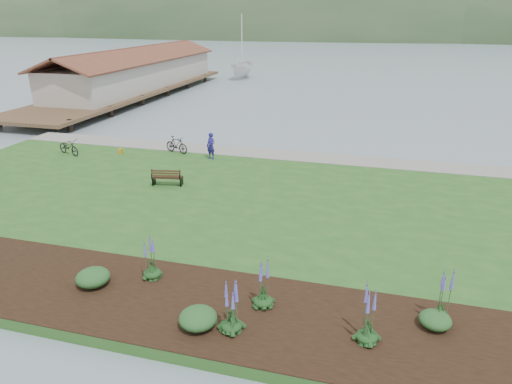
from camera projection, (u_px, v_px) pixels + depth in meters
The scene contains 20 objects.
ground at pixel (222, 197), 23.97m from camera, with size 600.00×600.00×0.00m, color gray.
lawn at pixel (208, 208), 22.10m from camera, with size 34.00×20.00×0.40m, color #25551E.
shoreline_path at pixel (257, 153), 30.01m from camera, with size 34.00×2.20×0.03m, color gray.
garden_bed at pixel (209, 307), 14.28m from camera, with size 24.00×4.40×0.04m, color black.
far_hillside at pixel (421, 39), 171.64m from camera, with size 580.00×80.00×38.00m, color #2D4929, non-canonical shape.
pier_pavilion at pixel (137, 72), 52.62m from camera, with size 8.00×36.00×5.40m.
park_bench at pixel (167, 177), 24.19m from camera, with size 1.65×0.91×0.97m.
person at pixel (211, 144), 28.44m from camera, with size 0.72×0.49×1.97m, color navy.
bicycle_a at pixel (69, 147), 29.52m from camera, with size 1.97×0.69×1.03m, color black.
bicycle_b at pixel (177, 145), 29.88m from camera, with size 1.81×0.52×1.09m, color black.
sailboat at pixel (242, 79), 66.87m from camera, with size 10.74×10.94×28.31m, color silver.
pannier at pixel (121, 151), 29.83m from camera, with size 0.20×0.32×0.34m, color #BC8116.
echium_0 at pixel (231, 308), 12.92m from camera, with size 0.62×0.62×1.80m.
echium_1 at pixel (263, 287), 14.05m from camera, with size 0.62×0.62×1.87m.
echium_2 at pixel (368, 321), 12.52m from camera, with size 0.62×0.62×1.82m.
echium_3 at pixel (442, 297), 13.33m from camera, with size 0.62×0.62×2.13m.
echium_4 at pixel (151, 260), 15.59m from camera, with size 0.62×0.62×1.82m.
shrub_0 at pixel (93, 277), 15.30m from camera, with size 1.13×1.13×0.57m, color #1E4C21.
shrub_1 at pixel (198, 318), 13.26m from camera, with size 1.13×1.13×0.56m, color #1E4C21.
shrub_2 at pixel (435, 320), 13.26m from camera, with size 0.93×0.93×0.47m, color #1E4C21.
Camera 1 is at (7.58, -20.96, 8.99)m, focal length 32.00 mm.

